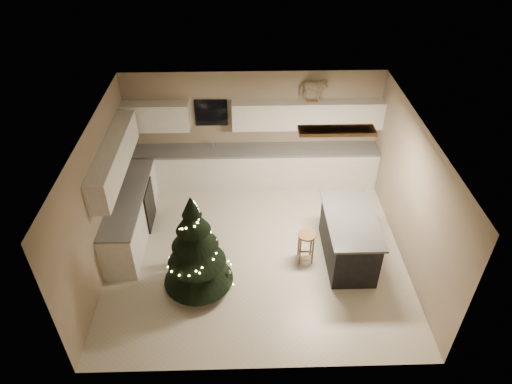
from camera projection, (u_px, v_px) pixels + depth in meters
ground_plane at (257, 251)px, 8.79m from camera, size 5.50×5.50×0.00m
room_shell at (258, 176)px, 7.74m from camera, size 5.52×5.02×2.61m
cabinetry at (211, 171)px, 9.63m from camera, size 5.50×3.20×2.00m
island at (349, 238)px, 8.37m from camera, size 0.90×1.70×0.95m
bar_stool at (306, 241)px, 8.32m from camera, size 0.33×0.33×0.63m
christmas_tree at (196, 253)px, 7.58m from camera, size 1.24×1.20×1.99m
toddler at (202, 246)px, 8.30m from camera, size 0.35×0.36×0.83m
rocking_horse at (313, 89)px, 9.31m from camera, size 0.67×0.43×0.54m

